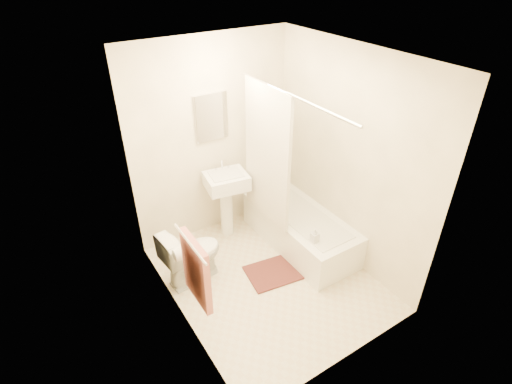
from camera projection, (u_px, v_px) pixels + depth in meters
floor at (268, 278)px, 4.44m from camera, size 2.40×2.40×0.00m
ceiling at (273, 57)px, 3.16m from camera, size 2.40×2.40×0.00m
wall_back at (212, 141)px, 4.65m from camera, size 2.00×0.02×2.40m
wall_left at (172, 220)px, 3.34m from camera, size 0.02×2.40×2.40m
wall_right at (347, 160)px, 4.25m from camera, size 0.02×2.40×2.40m
mirror at (211, 117)px, 4.48m from camera, size 0.40×0.03×0.55m
curtain_rod at (293, 96)px, 3.58m from camera, size 0.03×1.70×0.03m
shower_curtain at (267, 156)px, 4.28m from camera, size 0.04×0.80×1.55m
towel_bar at (190, 243)px, 3.24m from camera, size 0.02×0.60×0.02m
towel at (196, 271)px, 3.42m from camera, size 0.06×0.45×0.66m
toilet_paper at (180, 254)px, 3.73m from camera, size 0.11×0.12×0.12m
toilet at (192, 255)px, 4.28m from camera, size 0.70×0.45×0.65m
sink at (227, 202)px, 4.87m from camera, size 0.54×0.46×0.95m
bathtub at (300, 229)px, 4.84m from camera, size 0.67×1.53×0.43m
bath_mat at (274, 272)px, 4.50m from camera, size 0.66×0.53×0.02m
soap_bottle at (315, 236)px, 4.25m from camera, size 0.08×0.08×0.17m
scrub_brush at (282, 193)px, 5.10m from camera, size 0.12×0.19×0.04m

